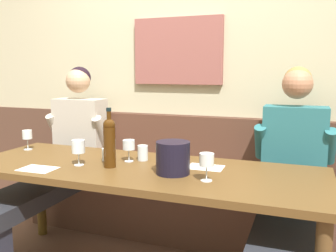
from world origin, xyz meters
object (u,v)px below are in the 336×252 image
person_center_right_seat (57,158)px  ice_bucket (173,158)px  wine_bottle_amber_mid (109,141)px  dining_table (140,180)px  water_tumbler_right (143,153)px  water_tumbler_center (107,154)px  person_right_seat (291,182)px  wine_glass_center_front (207,161)px  wall_bench (177,201)px  wine_glass_by_bottle (129,146)px  wine_glass_right_end (27,136)px  wine_glass_left_end (78,148)px

person_center_right_seat → ice_bucket: bearing=-19.9°
wine_bottle_amber_mid → dining_table: bearing=21.2°
water_tumbler_right → water_tumbler_center: 0.23m
person_right_seat → wine_glass_center_front: person_right_seat is taller
wall_bench → water_tumbler_right: wall_bench is taller
wine_bottle_amber_mid → ice_bucket: bearing=0.2°
person_center_right_seat → wine_bottle_amber_mid: size_ratio=3.74×
wall_bench → dining_table: (0.00, -0.68, 0.37)m
person_right_seat → water_tumbler_center: (-1.12, -0.26, 0.13)m
ice_bucket → water_tumbler_right: 0.36m
wall_bench → ice_bucket: bearing=-72.4°
ice_bucket → wine_glass_by_bottle: 0.39m
dining_table → wine_glass_right_end: 1.00m
ice_bucket → water_tumbler_center: 0.52m
wine_glass_center_front → wine_glass_right_end: size_ratio=1.03×
person_center_right_seat → water_tumbler_right: person_center_right_seat is taller
person_right_seat → wine_bottle_amber_mid: (-1.02, -0.40, 0.25)m
wall_bench → wine_glass_right_end: (-0.97, -0.53, 0.55)m
person_right_seat → wine_bottle_amber_mid: person_right_seat is taller
dining_table → wine_glass_by_bottle: size_ratio=15.65×
dining_table → wine_glass_right_end: bearing=170.9°
wine_glass_center_front → wine_glass_left_end: 0.81m
water_tumbler_right → water_tumbler_center: (-0.21, -0.09, -0.01)m
person_right_seat → wine_glass_center_front: bearing=-131.5°
ice_bucket → dining_table: bearing=165.2°
wine_glass_right_end → water_tumbler_center: bearing=-6.9°
wine_glass_by_bottle → wall_bench: bearing=78.5°
wine_glass_center_front → dining_table: bearing=163.6°
dining_table → wine_glass_right_end: (-0.97, 0.16, 0.18)m
person_right_seat → ice_bucket: person_right_seat is taller
person_right_seat → wine_bottle_amber_mid: 1.12m
wine_glass_center_front → person_right_seat: bearing=48.5°
water_tumbler_right → wall_bench: bearing=84.7°
ice_bucket → wine_glass_left_end: size_ratio=1.22×
wine_glass_left_end → water_tumbler_center: (0.10, 0.16, -0.07)m
wine_bottle_amber_mid → wine_glass_right_end: wine_bottle_amber_mid is taller
wine_glass_by_bottle → wine_glass_right_end: 0.85m
wine_bottle_amber_mid → wine_glass_right_end: bearing=164.8°
wall_bench → wine_glass_center_front: bearing=-61.2°
dining_table → wine_glass_center_front: (0.45, -0.13, 0.19)m
person_center_right_seat → wine_glass_right_end: 0.29m
person_right_seat → wine_glass_by_bottle: person_right_seat is taller
wine_glass_by_bottle → water_tumbler_right: (0.07, 0.06, -0.05)m
water_tumbler_right → wine_glass_left_end: bearing=-141.3°
person_center_right_seat → wine_glass_right_end: (-0.11, -0.18, 0.20)m
person_center_right_seat → water_tumbler_center: (0.60, -0.27, 0.13)m
wall_bench → person_right_seat: size_ratio=1.86×
water_tumbler_center → wall_bench: bearing=66.7°
wine_glass_center_front → wine_glass_left_end: wine_glass_left_end is taller
person_right_seat → wine_glass_left_end: person_right_seat is taller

